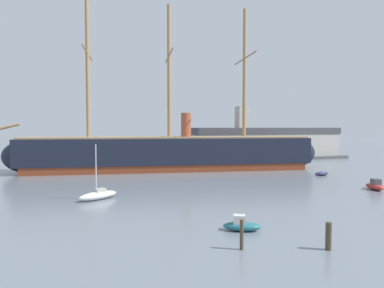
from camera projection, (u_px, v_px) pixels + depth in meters
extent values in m
cube|color=brown|center=(169.00, 167.00, 70.80)|extent=(56.86, 16.07, 1.46)
cube|color=black|center=(169.00, 151.00, 70.64)|extent=(59.23, 16.74, 5.23)
ellipsoid|color=black|center=(31.00, 156.00, 66.18)|extent=(11.53, 9.28, 6.69)
ellipsoid|color=black|center=(291.00, 153.00, 75.18)|extent=(11.53, 9.28, 6.69)
cube|color=#9E7F5B|center=(169.00, 137.00, 70.51)|extent=(57.97, 15.89, 0.31)
cylinder|color=#A37A4C|center=(88.00, 70.00, 67.17)|extent=(0.73, 0.73, 27.20)
cylinder|color=#A37A4C|center=(87.00, 53.00, 67.01)|extent=(2.22, 13.97, 0.29)
cylinder|color=#A37A4C|center=(169.00, 72.00, 69.86)|extent=(0.73, 0.73, 27.20)
cylinder|color=#A37A4C|center=(169.00, 56.00, 69.71)|extent=(2.22, 13.97, 0.29)
cylinder|color=#A37A4C|center=(244.00, 74.00, 72.55)|extent=(0.73, 0.73, 27.20)
cylinder|color=#A37A4C|center=(245.00, 58.00, 72.40)|extent=(2.22, 13.97, 0.29)
cylinder|color=#9E4C33|center=(186.00, 126.00, 70.98)|extent=(2.09, 2.09, 5.23)
ellipsoid|color=#236670|center=(242.00, 226.00, 29.35)|extent=(3.50, 2.58, 0.76)
cube|color=beige|center=(239.00, 219.00, 29.35)|extent=(1.27, 1.21, 0.76)
ellipsoid|color=silver|center=(98.00, 195.00, 42.11)|extent=(5.31, 4.08, 1.00)
cube|color=#B2ADA3|center=(100.00, 191.00, 42.28)|extent=(1.57, 1.42, 0.53)
cylinder|color=silver|center=(96.00, 169.00, 41.75)|extent=(0.13, 0.13, 6.05)
ellipsoid|color=#B22D28|center=(375.00, 187.00, 48.80)|extent=(2.55, 4.08, 0.88)
cube|color=#4C4C51|center=(376.00, 182.00, 48.50)|extent=(1.30, 1.39, 0.88)
ellipsoid|color=#1E284C|center=(322.00, 174.00, 63.17)|extent=(3.06, 1.57, 0.70)
cube|color=beige|center=(322.00, 172.00, 63.16)|extent=(0.38, 1.12, 0.11)
ellipsoid|color=orange|center=(189.00, 162.00, 84.04)|extent=(3.45, 2.94, 0.76)
cube|color=#B2ADA3|center=(190.00, 160.00, 83.95)|extent=(1.31, 1.28, 0.76)
cylinder|color=#4C3D2D|center=(242.00, 235.00, 24.75)|extent=(0.27, 0.27, 2.21)
cylinder|color=#4C3D2D|center=(328.00, 236.00, 24.72)|extent=(0.43, 0.43, 2.03)
cube|color=#565659|center=(261.00, 157.00, 99.59)|extent=(47.05, 17.22, 0.80)
cube|color=#BCB7AD|center=(261.00, 145.00, 99.42)|extent=(42.77, 14.35, 6.25)
cube|color=#47474C|center=(262.00, 131.00, 99.23)|extent=(43.63, 14.64, 1.78)
cube|color=#BCB7AD|center=(242.00, 117.00, 97.16)|extent=(3.20, 3.20, 6.05)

